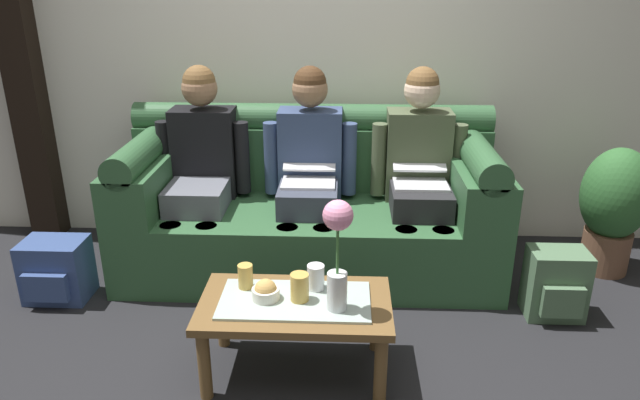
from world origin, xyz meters
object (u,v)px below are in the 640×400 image
Objects in this scene: potted_plant at (614,205)px; backpack_right at (556,285)px; couch at (310,209)px; flower_vase at (338,246)px; coffee_table at (295,311)px; cup_near_left at (316,277)px; cup_near_right at (300,287)px; person_middle at (309,164)px; person_right at (419,166)px; person_left at (201,163)px; cup_far_center at (245,276)px; snack_bowl at (266,292)px; backpack_left at (56,271)px.

backpack_right is at bearing -131.82° from potted_plant.
flower_vase is at bearing -80.80° from couch.
coffee_table is 7.21× the size of cup_near_left.
potted_plant is at bearing -0.14° from couch.
person_middle is at bearing 91.15° from cup_near_right.
couch is at bearing 179.69° from person_right.
person_middle is 1.00× the size of person_right.
coffee_table is 2.11m from potted_plant.
couch is 1.08m from coffee_table.
cup_far_center is at bearing -66.92° from person_left.
cup_far_center reaches higher than snack_bowl.
cup_near_right reaches higher than coffee_table.
couch is 0.29m from person_middle.
coffee_table is at bearing -58.84° from person_left.
backpack_right is at bearing 21.79° from coffee_table.
person_right is 1.19m from potted_plant.
person_left reaches higher than snack_bowl.
snack_bowl is at bearing -64.13° from person_left.
snack_bowl is 0.97× the size of cup_near_right.
coffee_table is at bearing 160.04° from flower_vase.
couch is 4.49× the size of flower_vase.
person_middle is at bearing 90.00° from coffee_table.
person_left is 1.00× the size of person_middle.
backpack_right reaches higher than backpack_left.
potted_plant is at bearing -0.05° from person_right.
cup_near_left is at bearing -119.91° from person_right.
person_right is at bearing 141.66° from backpack_right.
cup_far_center is (0.42, -0.98, -0.22)m from person_left.
cup_near_right is (0.15, -0.00, 0.03)m from snack_bowl.
person_left is 1.24m from cup_near_left.
potted_plant reaches higher than backpack_right.
person_right is 10.40× the size of cup_near_left.
cup_near_right is (0.02, -0.00, 0.13)m from coffee_table.
backpack_right is (1.33, 0.53, -0.13)m from coffee_table.
cup_near_left reaches higher than cup_far_center.
person_middle is 2.47× the size of flower_vase.
couch is at bearing 91.15° from cup_near_right.
couch reaches higher than backpack_left.
person_left is 1.00× the size of person_right.
potted_plant is (2.46, -0.00, -0.23)m from person_left.
coffee_table is 1.52m from backpack_left.
backpack_left is 3.25m from potted_plant.
person_right is 1.34m from cup_far_center.
person_right reaches higher than backpack_right.
couch is 1.45m from backpack_right.
person_left is at bearing 113.08° from cup_far_center.
person_middle is at bearing 95.08° from cup_near_left.
snack_bowl is (-0.78, -1.07, -0.24)m from person_right.
couch is at bearing 90.00° from person_middle.
person_right reaches higher than snack_bowl.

